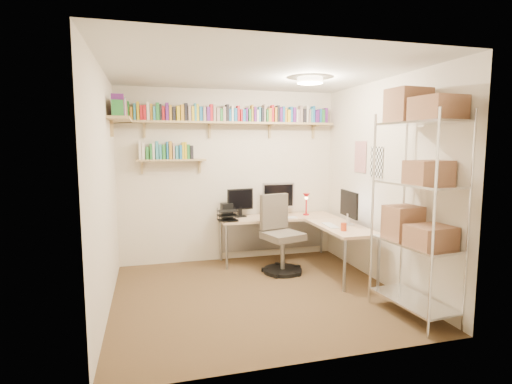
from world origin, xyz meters
TOP-DOWN VIEW (x-y plane):
  - ground at (0.00, 0.00)m, footprint 3.20×3.20m
  - room_shell at (0.00, 0.00)m, footprint 3.24×3.04m
  - wall_shelves at (-0.41, 1.30)m, footprint 3.12×1.09m
  - corner_desk at (0.69, 0.99)m, footprint 1.77×1.72m
  - office_chair at (0.53, 0.73)m, footprint 0.57×0.58m
  - wire_rack at (1.36, -0.97)m, footprint 0.50×0.91m

SIDE VIEW (x-z plane):
  - ground at x=0.00m, z-range 0.00..0.00m
  - office_chair at x=0.53m, z-range -0.08..0.96m
  - corner_desk at x=0.69m, z-range 0.08..1.23m
  - wire_rack at x=1.36m, z-range 0.30..2.57m
  - room_shell at x=0.00m, z-range 0.29..2.81m
  - wall_shelves at x=-0.41m, z-range 1.63..2.43m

